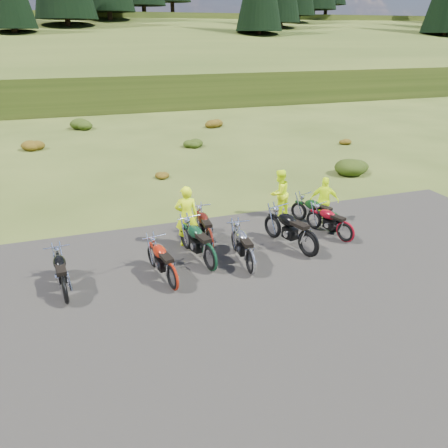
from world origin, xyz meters
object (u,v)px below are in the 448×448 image
object	(u,v)px
motorcycle_0	(67,304)
person_middle	(187,217)
motorcycle_7	(331,233)
motorcycle_3	(250,274)

from	to	relation	value
motorcycle_0	person_middle	bearing A→B (deg)	-64.69
motorcycle_7	person_middle	xyz separation A→B (m)	(-4.72, 0.62, 0.95)
motorcycle_0	motorcycle_7	world-z (taller)	motorcycle_7
motorcycle_7	motorcycle_3	bearing A→B (deg)	90.83
person_middle	motorcycle_0	bearing A→B (deg)	40.97
motorcycle_3	motorcycle_7	size ratio (longest dim) A/B	1.02
motorcycle_0	motorcycle_7	size ratio (longest dim) A/B	0.97
motorcycle_3	person_middle	bearing A→B (deg)	30.86
motorcycle_3	person_middle	xyz separation A→B (m)	(-1.18, 2.28, 0.95)
motorcycle_0	motorcycle_7	xyz separation A→B (m)	(8.29, 1.53, 0.00)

